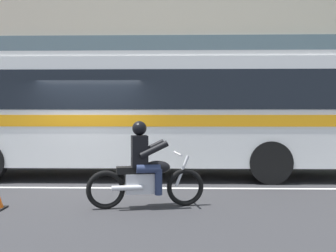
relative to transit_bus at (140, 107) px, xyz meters
The scene contains 6 objects.
ground_plane 2.49m from the transit_bus, 133.13° to the right, with size 60.00×60.00×0.00m, color #2B2B2D.
sidewalk_curb 4.45m from the transit_bus, 105.98° to the left, with size 28.00×3.80×0.15m, color gray.
lane_center_stripe 2.83m from the transit_bus, 121.94° to the right, with size 26.60×0.14×0.01m, color silver.
office_building_facade 7.55m from the transit_bus, 100.23° to the left, with size 28.00×0.89×12.07m.
transit_bus is the anchor object (origin of this frame).
motorcycle_with_rider 3.91m from the transit_bus, 83.02° to the right, with size 2.12×0.76×1.56m.
Camera 1 is at (2.16, -9.75, 1.70)m, focal length 43.28 mm.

